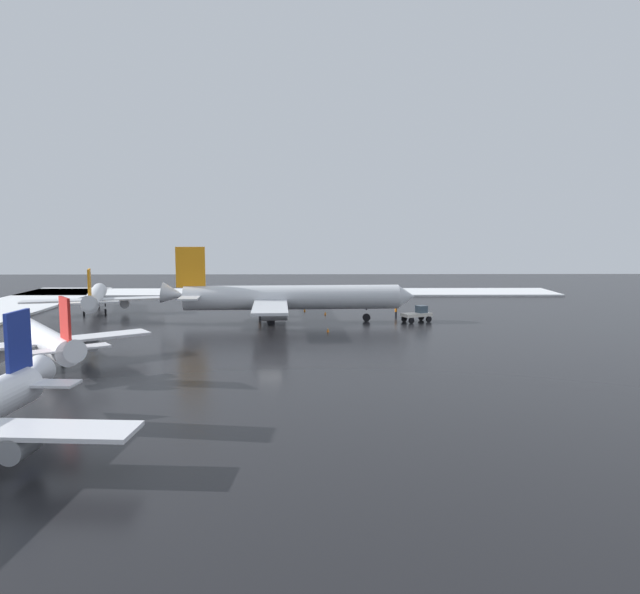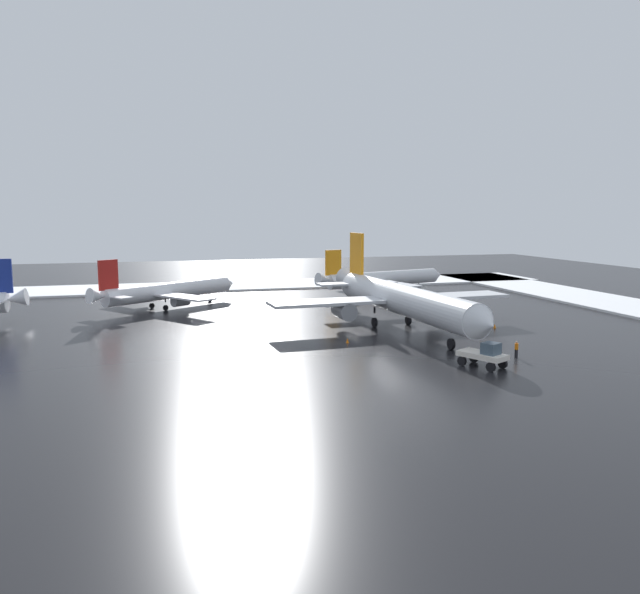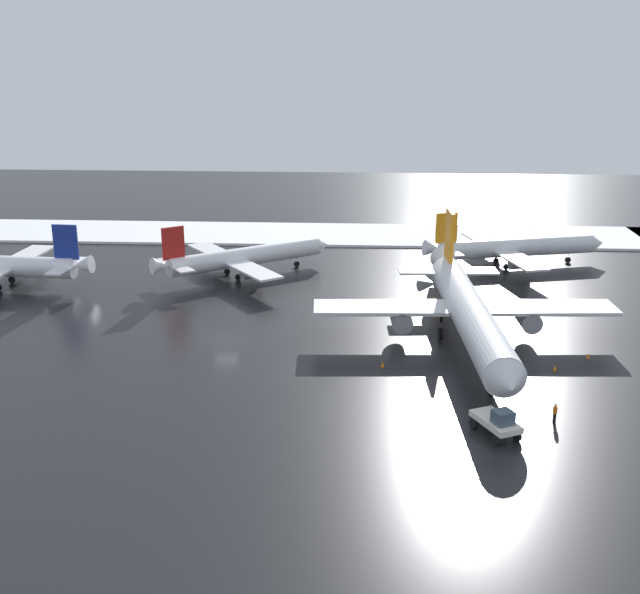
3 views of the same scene
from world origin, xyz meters
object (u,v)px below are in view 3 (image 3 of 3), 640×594
at_px(pushback_tug, 498,421).
at_px(traffic_cone_wingtip_side, 383,364).
at_px(airplane_parked_starboard, 468,312).
at_px(airplane_foreground_jet, 243,257).
at_px(ground_crew_mid_apron, 555,412).
at_px(traffic_cone_mid_line, 555,368).
at_px(traffic_cone_near_nose, 588,356).
at_px(ground_crew_by_nose_gear, 490,325).
at_px(airplane_distant_tail, 513,248).

distance_m(pushback_tug, traffic_cone_wingtip_side, 16.84).
relative_size(airplane_parked_starboard, airplane_foreground_jet, 1.69).
xyz_separation_m(pushback_tug, ground_crew_mid_apron, (-5.22, -2.70, -0.31)).
height_order(pushback_tug, traffic_cone_mid_line, pushback_tug).
xyz_separation_m(airplane_parked_starboard, airplane_foreground_jet, (27.63, -25.64, -1.19)).
height_order(airplane_parked_starboard, traffic_cone_near_nose, airplane_parked_starboard).
distance_m(traffic_cone_near_nose, traffic_cone_wingtip_side, 21.21).
bearing_deg(traffic_cone_mid_line, airplane_parked_starboard, -38.29).
bearing_deg(traffic_cone_wingtip_side, pushback_tug, 122.53).
bearing_deg(ground_crew_mid_apron, ground_crew_by_nose_gear, 72.54).
distance_m(airplane_foreground_jet, traffic_cone_wingtip_side, 37.00).
height_order(traffic_cone_near_nose, traffic_cone_wingtip_side, same).
distance_m(ground_crew_by_nose_gear, traffic_cone_near_nose, 11.38).
distance_m(airplane_distant_tail, pushback_tug, 54.30).
bearing_deg(ground_crew_by_nose_gear, traffic_cone_mid_line, -50.78).
relative_size(airplane_distant_tail, ground_crew_by_nose_gear, 15.97).
height_order(airplane_distant_tail, ground_crew_by_nose_gear, airplane_distant_tail).
xyz_separation_m(airplane_distant_tail, airplane_foreground_jet, (37.93, 7.27, -0.06)).
relative_size(ground_crew_mid_apron, traffic_cone_mid_line, 3.11).
bearing_deg(airplane_parked_starboard, traffic_cone_near_nose, 74.00).
bearing_deg(traffic_cone_near_nose, traffic_cone_mid_line, 40.56).
bearing_deg(pushback_tug, traffic_cone_mid_line, 125.54).
bearing_deg(ground_crew_by_nose_gear, traffic_cone_wingtip_side, -124.28).
bearing_deg(airplane_parked_starboard, traffic_cone_mid_line, 48.52).
xyz_separation_m(airplane_distant_tail, traffic_cone_mid_line, (2.43, 39.12, -2.45)).
relative_size(pushback_tug, ground_crew_mid_apron, 2.98).
bearing_deg(airplane_distant_tail, airplane_foreground_jet, 175.67).
distance_m(airplane_parked_starboard, airplane_distant_tail, 34.50).
bearing_deg(airplane_distant_tail, ground_crew_mid_apron, -110.84).
bearing_deg(airplane_foreground_jet, traffic_cone_mid_line, -77.83).
bearing_deg(traffic_cone_near_nose, airplane_distant_tail, -87.35).
bearing_deg(ground_crew_by_nose_gear, traffic_cone_near_nose, -23.70).
xyz_separation_m(airplane_distant_tail, pushback_tug, (10.23, 53.31, -1.44)).
relative_size(airplane_distant_tail, traffic_cone_wingtip_side, 49.66).
bearing_deg(pushback_tug, traffic_cone_near_nose, 120.44).
height_order(pushback_tug, ground_crew_by_nose_gear, pushback_tug).
height_order(pushback_tug, traffic_cone_wingtip_side, pushback_tug).
bearing_deg(traffic_cone_mid_line, ground_crew_by_nose_gear, -65.20).
bearing_deg(pushback_tug, airplane_distant_tail, 143.46).
relative_size(airplane_foreground_jet, ground_crew_by_nose_gear, 13.61).
bearing_deg(traffic_cone_wingtip_side, traffic_cone_mid_line, -179.93).
bearing_deg(ground_crew_mid_apron, traffic_cone_wingtip_side, 117.82).
xyz_separation_m(airplane_foreground_jet, traffic_cone_mid_line, (-35.50, 31.85, -2.39)).
relative_size(airplane_foreground_jet, traffic_cone_wingtip_side, 42.33).
bearing_deg(traffic_cone_mid_line, airplane_distant_tail, -93.56).
relative_size(pushback_tug, traffic_cone_mid_line, 9.27).
xyz_separation_m(ground_crew_mid_apron, traffic_cone_wingtip_side, (14.26, -11.47, -0.70)).
bearing_deg(pushback_tug, ground_crew_by_nose_gear, 147.52).
xyz_separation_m(ground_crew_by_nose_gear, traffic_cone_mid_line, (-4.85, 10.50, -0.70)).
bearing_deg(ground_crew_by_nose_gear, ground_crew_mid_apron, -69.67).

